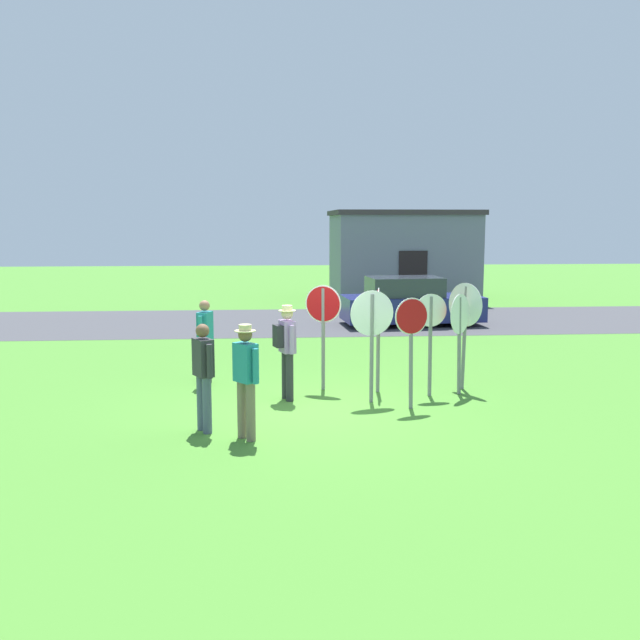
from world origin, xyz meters
TOP-DOWN VIEW (x-y plane):
  - ground_plane at (0.00, 0.00)m, footprint 80.00×80.00m
  - street_asphalt at (0.00, 10.77)m, footprint 60.00×6.40m
  - building_background at (4.93, 17.49)m, footprint 5.80×5.18m
  - parked_car_on_street at (3.78, 9.81)m, footprint 4.43×2.27m
  - stop_sign_low_front at (1.40, 1.16)m, footprint 0.17×0.88m
  - stop_sign_leaning_right at (1.79, -0.06)m, footprint 0.62×0.23m
  - stop_sign_nearest at (1.17, 0.41)m, footprint 0.80×0.20m
  - stop_sign_tallest at (2.32, 0.80)m, footprint 0.61×0.12m
  - stop_sign_rear_right at (3.11, 1.29)m, footprint 0.48×0.73m
  - stop_sign_center_cluster at (0.38, 1.42)m, footprint 0.66×0.31m
  - stop_sign_rear_left at (2.90, 0.89)m, footprint 0.52×0.58m
  - person_with_sunhat at (-1.92, 2.05)m, footprint 0.32×0.55m
  - person_in_blue at (-1.67, -1.19)m, footprint 0.37×0.51m
  - person_in_dark_shirt at (-1.01, -1.63)m, footprint 0.40×0.47m
  - person_in_teal at (-0.35, 0.68)m, footprint 0.43×0.55m

SIDE VIEW (x-z plane):
  - ground_plane at x=0.00m, z-range 0.00..0.00m
  - street_asphalt at x=0.00m, z-range 0.00..0.01m
  - parked_car_on_street at x=3.78m, z-range -0.07..1.44m
  - person_with_sunhat at x=-1.92m, z-range 0.11..1.80m
  - person_in_blue at x=-1.67m, z-range 0.11..1.80m
  - person_in_dark_shirt at x=-1.01m, z-range 0.12..1.85m
  - person_in_teal at x=-0.35m, z-range 0.14..1.88m
  - stop_sign_tallest at x=2.32m, z-range 0.31..2.23m
  - stop_sign_rear_left at x=2.90m, z-range 0.34..2.24m
  - stop_sign_leaning_right at x=1.79m, z-range 0.33..2.27m
  - stop_sign_low_front at x=1.40m, z-range 0.36..2.36m
  - stop_sign_center_cluster at x=0.38m, z-range 0.36..2.40m
  - stop_sign_nearest at x=1.17m, z-range 0.37..2.40m
  - stop_sign_rear_right at x=3.11m, z-range 0.38..2.45m
  - building_background at x=4.93m, z-range 0.01..3.68m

